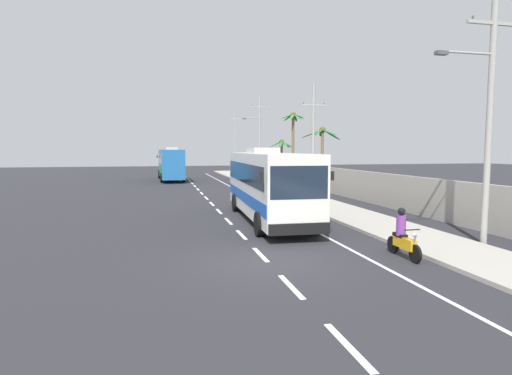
{
  "coord_description": "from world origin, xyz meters",
  "views": [
    {
      "loc": [
        -3.34,
        -13.0,
        3.64
      ],
      "look_at": [
        1.41,
        7.65,
        1.7
      ],
      "focal_mm": 29.34,
      "sensor_mm": 36.0,
      "label": 1
    }
  ],
  "objects_px": {
    "pedestrian_near_kerb": "(301,188)",
    "motorcycle_trailing": "(254,189)",
    "utility_pole_nearest": "(488,106)",
    "utility_pole_far": "(259,135)",
    "coach_bus_far_lane": "(171,163)",
    "palm_third": "(282,150)",
    "palm_second": "(322,142)",
    "pedestrian_far_walk": "(278,182)",
    "palm_nearest": "(293,135)",
    "coach_bus_foreground": "(268,183)",
    "motorcycle_beside_bus": "(403,238)",
    "utility_pole_mid": "(313,138)",
    "pedestrian_midwalk": "(284,180)",
    "utility_pole_distant": "(235,141)"
  },
  "relations": [
    {
      "from": "pedestrian_far_walk",
      "to": "palm_third",
      "type": "xyz_separation_m",
      "value": [
        5.21,
        16.72,
        2.49
      ]
    },
    {
      "from": "motorcycle_beside_bus",
      "to": "utility_pole_mid",
      "type": "relative_size",
      "value": 0.22
    },
    {
      "from": "coach_bus_far_lane",
      "to": "motorcycle_trailing",
      "type": "height_order",
      "value": "coach_bus_far_lane"
    },
    {
      "from": "utility_pole_mid",
      "to": "pedestrian_near_kerb",
      "type": "bearing_deg",
      "value": -119.88
    },
    {
      "from": "coach_bus_foreground",
      "to": "motorcycle_trailing",
      "type": "distance_m",
      "value": 10.1
    },
    {
      "from": "utility_pole_mid",
      "to": "utility_pole_far",
      "type": "height_order",
      "value": "utility_pole_far"
    },
    {
      "from": "utility_pole_nearest",
      "to": "utility_pole_distant",
      "type": "distance_m",
      "value": 54.1
    },
    {
      "from": "motorcycle_beside_bus",
      "to": "utility_pole_nearest",
      "type": "bearing_deg",
      "value": 15.05
    },
    {
      "from": "pedestrian_far_walk",
      "to": "utility_pole_nearest",
      "type": "distance_m",
      "value": 19.05
    },
    {
      "from": "pedestrian_far_walk",
      "to": "palm_nearest",
      "type": "xyz_separation_m",
      "value": [
        5.23,
        12.42,
        4.17
      ]
    },
    {
      "from": "pedestrian_near_kerb",
      "to": "palm_third",
      "type": "relative_size",
      "value": 0.34
    },
    {
      "from": "palm_second",
      "to": "palm_third",
      "type": "bearing_deg",
      "value": 89.5
    },
    {
      "from": "pedestrian_far_walk",
      "to": "utility_pole_mid",
      "type": "bearing_deg",
      "value": 35.21
    },
    {
      "from": "palm_second",
      "to": "pedestrian_far_walk",
      "type": "bearing_deg",
      "value": -145.37
    },
    {
      "from": "motorcycle_beside_bus",
      "to": "pedestrian_far_walk",
      "type": "relative_size",
      "value": 1.1
    },
    {
      "from": "coach_bus_foreground",
      "to": "motorcycle_beside_bus",
      "type": "relative_size",
      "value": 5.78
    },
    {
      "from": "pedestrian_near_kerb",
      "to": "palm_third",
      "type": "height_order",
      "value": "palm_third"
    },
    {
      "from": "pedestrian_near_kerb",
      "to": "utility_pole_mid",
      "type": "relative_size",
      "value": 0.19
    },
    {
      "from": "utility_pole_nearest",
      "to": "palm_third",
      "type": "relative_size",
      "value": 2.04
    },
    {
      "from": "pedestrian_far_walk",
      "to": "utility_pole_nearest",
      "type": "xyz_separation_m",
      "value": [
        2.9,
        -18.36,
        4.18
      ]
    },
    {
      "from": "palm_second",
      "to": "palm_third",
      "type": "xyz_separation_m",
      "value": [
        0.12,
        13.2,
        -0.7
      ]
    },
    {
      "from": "pedestrian_near_kerb",
      "to": "palm_third",
      "type": "distance_m",
      "value": 22.02
    },
    {
      "from": "utility_pole_nearest",
      "to": "palm_third",
      "type": "height_order",
      "value": "utility_pole_nearest"
    },
    {
      "from": "motorcycle_trailing",
      "to": "palm_second",
      "type": "distance_m",
      "value": 9.52
    },
    {
      "from": "motorcycle_beside_bus",
      "to": "palm_nearest",
      "type": "bearing_deg",
      "value": 78.57
    },
    {
      "from": "pedestrian_near_kerb",
      "to": "utility_pole_nearest",
      "type": "bearing_deg",
      "value": -117.09
    },
    {
      "from": "palm_third",
      "to": "coach_bus_far_lane",
      "type": "bearing_deg",
      "value": 173.92
    },
    {
      "from": "pedestrian_midwalk",
      "to": "utility_pole_distant",
      "type": "bearing_deg",
      "value": 55.91
    },
    {
      "from": "palm_third",
      "to": "motorcycle_beside_bus",
      "type": "bearing_deg",
      "value": -100.06
    },
    {
      "from": "utility_pole_far",
      "to": "utility_pole_mid",
      "type": "bearing_deg",
      "value": -89.57
    },
    {
      "from": "coach_bus_foreground",
      "to": "palm_nearest",
      "type": "relative_size",
      "value": 1.47
    },
    {
      "from": "motorcycle_beside_bus",
      "to": "palm_third",
      "type": "distance_m",
      "value": 36.86
    },
    {
      "from": "utility_pole_far",
      "to": "coach_bus_far_lane",
      "type": "bearing_deg",
      "value": 177.78
    },
    {
      "from": "utility_pole_far",
      "to": "utility_pole_nearest",
      "type": "bearing_deg",
      "value": -89.6
    },
    {
      "from": "motorcycle_beside_bus",
      "to": "motorcycle_trailing",
      "type": "xyz_separation_m",
      "value": [
        -1.08,
        18.19,
        -0.03
      ]
    },
    {
      "from": "coach_bus_far_lane",
      "to": "palm_nearest",
      "type": "height_order",
      "value": "palm_nearest"
    },
    {
      "from": "utility_pole_nearest",
      "to": "utility_pole_mid",
      "type": "distance_m",
      "value": 18.05
    },
    {
      "from": "pedestrian_far_walk",
      "to": "utility_pole_nearest",
      "type": "relative_size",
      "value": 0.18
    },
    {
      "from": "coach_bus_foreground",
      "to": "pedestrian_near_kerb",
      "type": "height_order",
      "value": "coach_bus_foreground"
    },
    {
      "from": "pedestrian_near_kerb",
      "to": "motorcycle_trailing",
      "type": "bearing_deg",
      "value": 90.55
    },
    {
      "from": "palm_third",
      "to": "pedestrian_near_kerb",
      "type": "bearing_deg",
      "value": -102.91
    },
    {
      "from": "palm_nearest",
      "to": "palm_third",
      "type": "height_order",
      "value": "palm_nearest"
    },
    {
      "from": "utility_pole_nearest",
      "to": "utility_pole_mid",
      "type": "relative_size",
      "value": 1.13
    },
    {
      "from": "coach_bus_far_lane",
      "to": "palm_third",
      "type": "xyz_separation_m",
      "value": [
        13.11,
        -1.4,
        1.55
      ]
    },
    {
      "from": "palm_nearest",
      "to": "palm_second",
      "type": "xyz_separation_m",
      "value": [
        -0.14,
        -8.9,
        -0.98
      ]
    },
    {
      "from": "utility_pole_nearest",
      "to": "pedestrian_far_walk",
      "type": "bearing_deg",
      "value": 98.97
    },
    {
      "from": "motorcycle_beside_bus",
      "to": "pedestrian_far_walk",
      "type": "xyz_separation_m",
      "value": [
        1.21,
        19.46,
        0.4
      ]
    },
    {
      "from": "coach_bus_foreground",
      "to": "pedestrian_far_walk",
      "type": "height_order",
      "value": "coach_bus_foreground"
    },
    {
      "from": "motorcycle_trailing",
      "to": "utility_pole_nearest",
      "type": "xyz_separation_m",
      "value": [
        5.19,
        -17.08,
        4.61
      ]
    },
    {
      "from": "palm_nearest",
      "to": "palm_third",
      "type": "distance_m",
      "value": 4.63
    }
  ]
}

